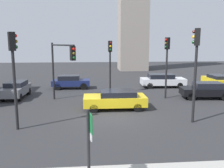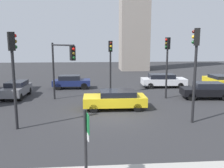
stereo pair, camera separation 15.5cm
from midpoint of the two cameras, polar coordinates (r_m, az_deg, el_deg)
ground_plane at (r=16.12m, az=0.28°, el=-7.77°), size 90.04×90.04×0.00m
direction_sign at (r=7.95m, az=-5.52°, el=-12.91°), size 0.19×0.76×2.64m
traffic_light_0 at (r=21.35m, az=13.05°, el=6.34°), size 0.49×0.44×5.27m
traffic_light_1 at (r=19.11m, az=-11.41°, el=5.67°), size 2.26×4.04×4.83m
traffic_light_2 at (r=15.15m, az=19.34°, el=5.69°), size 0.49×0.43×5.67m
traffic_light_3 at (r=14.20m, az=-21.97°, el=4.62°), size 0.49×0.44×5.41m
traffic_light_4 at (r=22.47m, az=-0.17°, el=6.31°), size 0.36×0.48×5.00m
car_0 at (r=29.21m, az=23.87°, el=0.81°), size 1.83×4.12×1.32m
car_1 at (r=22.62m, az=21.52°, el=-1.36°), size 4.28×2.11×1.43m
car_2 at (r=17.84m, az=1.02°, el=-3.58°), size 4.56×2.01×1.38m
car_3 at (r=23.11m, az=-21.42°, el=-1.10°), size 1.82×3.97×1.44m
car_4 at (r=26.01m, az=-9.46°, el=0.58°), size 3.94×1.71×1.42m
car_5 at (r=27.05m, az=12.08°, el=0.87°), size 4.82×2.16×1.45m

